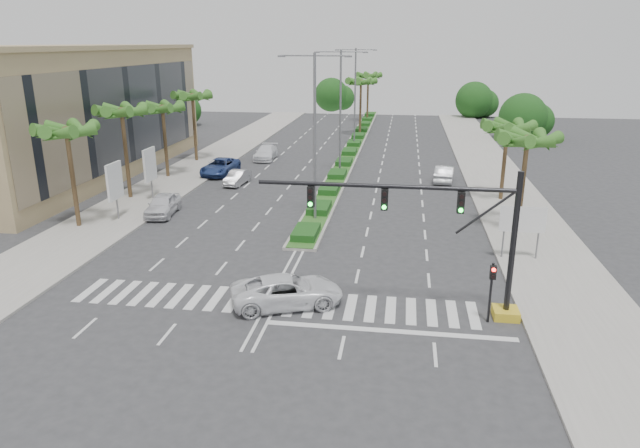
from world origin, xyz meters
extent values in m
plane|color=#333335|center=(0.00, 0.00, 0.00)|extent=(160.00, 160.00, 0.00)
cube|color=gray|center=(15.20, 20.00, 0.07)|extent=(6.00, 120.00, 0.15)
cube|color=gray|center=(-15.20, 20.00, 0.07)|extent=(6.00, 120.00, 0.15)
cube|color=gray|center=(0.00, 45.00, 0.10)|extent=(2.20, 75.00, 0.20)
cube|color=#284E1A|center=(0.00, 45.00, 0.22)|extent=(1.80, 75.00, 0.04)
cube|color=tan|center=(-26.00, 26.00, 6.00)|extent=(12.00, 36.00, 12.00)
cube|color=gold|center=(11.50, 0.00, 0.23)|extent=(1.20, 1.20, 0.45)
cylinder|color=black|center=(11.50, 0.00, 3.70)|extent=(0.28, 0.28, 7.00)
cylinder|color=black|center=(5.50, 0.00, 6.30)|extent=(12.00, 0.20, 0.20)
cylinder|color=black|center=(10.10, 0.00, 5.20)|extent=(2.53, 0.12, 2.15)
cube|color=black|center=(9.00, 0.00, 5.65)|extent=(0.32, 0.24, 1.00)
cylinder|color=#19E533|center=(9.00, -0.14, 5.33)|extent=(0.20, 0.06, 0.20)
cube|color=black|center=(5.50, 0.00, 5.65)|extent=(0.32, 0.24, 1.00)
cylinder|color=#19E533|center=(5.50, -0.14, 5.33)|extent=(0.20, 0.06, 0.20)
cube|color=black|center=(2.00, 0.00, 5.65)|extent=(0.32, 0.24, 1.00)
cylinder|color=#19E533|center=(2.00, -0.14, 5.33)|extent=(0.20, 0.06, 0.20)
cylinder|color=black|center=(10.60, -0.60, 1.50)|extent=(0.12, 0.12, 3.00)
cube|color=black|center=(10.60, -0.75, 2.60)|extent=(0.28, 0.22, 0.65)
cylinder|color=red|center=(10.60, -0.88, 2.78)|extent=(0.18, 0.05, 0.18)
cylinder|color=slate|center=(12.50, 8.00, 1.40)|extent=(0.10, 0.10, 2.80)
cylinder|color=slate|center=(14.50, 8.00, 1.40)|extent=(0.10, 0.10, 2.80)
cube|color=#0C6638|center=(13.50, 8.00, 2.60)|extent=(2.60, 0.08, 1.50)
cube|color=white|center=(13.50, 7.95, 2.60)|extent=(2.70, 0.02, 1.60)
cylinder|color=slate|center=(-14.50, 12.00, 1.40)|extent=(0.12, 0.12, 2.80)
cube|color=white|center=(-14.50, 12.00, 3.00)|extent=(0.18, 2.10, 2.70)
cube|color=#D8594C|center=(-14.50, 12.00, 3.00)|extent=(0.12, 2.00, 2.60)
cylinder|color=slate|center=(-14.50, 18.00, 1.40)|extent=(0.12, 0.12, 2.80)
cube|color=white|center=(-14.50, 18.00, 3.00)|extent=(0.18, 2.10, 2.70)
cube|color=#D8594C|center=(-14.50, 18.00, 3.00)|extent=(0.12, 2.00, 2.60)
cylinder|color=brown|center=(-16.50, 10.00, 3.50)|extent=(0.32, 0.32, 7.00)
sphere|color=brown|center=(-16.50, 10.00, 6.90)|extent=(0.70, 0.70, 0.70)
cone|color=#28641F|center=(-15.40, 10.00, 6.80)|extent=(0.90, 3.62, 1.50)
cone|color=#28641F|center=(-15.81, 10.86, 6.80)|extent=(3.39, 2.96, 1.50)
cone|color=#28641F|center=(-16.74, 11.07, 6.80)|extent=(3.73, 1.68, 1.50)
cone|color=#28641F|center=(-17.49, 10.48, 6.80)|extent=(2.38, 3.65, 1.50)
cone|color=#28641F|center=(-17.49, 9.52, 6.80)|extent=(2.38, 3.65, 1.50)
cone|color=#28641F|center=(-16.74, 8.93, 6.80)|extent=(3.73, 1.68, 1.50)
cone|color=#28641F|center=(-15.81, 9.14, 6.80)|extent=(3.39, 2.96, 1.50)
cylinder|color=brown|center=(-16.50, 18.00, 3.70)|extent=(0.32, 0.32, 7.40)
sphere|color=brown|center=(-16.50, 18.00, 7.30)|extent=(0.70, 0.70, 0.70)
cone|color=#28641F|center=(-15.40, 18.00, 7.20)|extent=(0.90, 3.62, 1.50)
cone|color=#28641F|center=(-15.81, 18.86, 7.20)|extent=(3.39, 2.96, 1.50)
cone|color=#28641F|center=(-16.74, 19.07, 7.20)|extent=(3.73, 1.68, 1.50)
cone|color=#28641F|center=(-17.49, 18.48, 7.20)|extent=(2.38, 3.65, 1.50)
cone|color=#28641F|center=(-17.49, 17.52, 7.20)|extent=(2.38, 3.65, 1.50)
cone|color=#28641F|center=(-16.74, 16.93, 7.20)|extent=(3.73, 1.68, 1.50)
cone|color=#28641F|center=(-15.81, 17.14, 7.20)|extent=(3.39, 2.96, 1.50)
cylinder|color=brown|center=(-16.50, 26.00, 3.40)|extent=(0.32, 0.32, 6.80)
sphere|color=brown|center=(-16.50, 26.00, 6.70)|extent=(0.70, 0.70, 0.70)
cone|color=#28641F|center=(-15.40, 26.00, 6.60)|extent=(0.90, 3.62, 1.50)
cone|color=#28641F|center=(-15.81, 26.86, 6.60)|extent=(3.39, 2.96, 1.50)
cone|color=#28641F|center=(-16.74, 27.07, 6.60)|extent=(3.73, 1.68, 1.50)
cone|color=#28641F|center=(-17.49, 26.48, 6.60)|extent=(2.38, 3.65, 1.50)
cone|color=#28641F|center=(-17.49, 25.52, 6.60)|extent=(2.38, 3.65, 1.50)
cone|color=#28641F|center=(-16.74, 24.93, 6.60)|extent=(3.73, 1.68, 1.50)
cone|color=#28641F|center=(-15.81, 25.14, 6.60)|extent=(3.39, 2.96, 1.50)
cylinder|color=brown|center=(-16.50, 34.00, 3.60)|extent=(0.32, 0.32, 7.20)
sphere|color=brown|center=(-16.50, 34.00, 7.10)|extent=(0.70, 0.70, 0.70)
cone|color=#28641F|center=(-15.40, 34.00, 7.00)|extent=(0.90, 3.62, 1.50)
cone|color=#28641F|center=(-15.81, 34.86, 7.00)|extent=(3.39, 2.96, 1.50)
cone|color=#28641F|center=(-16.74, 35.07, 7.00)|extent=(3.73, 1.68, 1.50)
cone|color=#28641F|center=(-17.49, 34.48, 7.00)|extent=(2.38, 3.65, 1.50)
cone|color=#28641F|center=(-17.49, 33.52, 7.00)|extent=(2.38, 3.65, 1.50)
cone|color=#28641F|center=(-16.74, 32.93, 7.00)|extent=(3.73, 1.68, 1.50)
cone|color=#28641F|center=(-15.81, 33.14, 7.00)|extent=(3.39, 2.96, 1.50)
cylinder|color=brown|center=(14.50, 14.00, 3.25)|extent=(0.32, 0.32, 6.50)
sphere|color=brown|center=(14.50, 14.00, 6.40)|extent=(0.70, 0.70, 0.70)
cone|color=#28641F|center=(15.60, 14.00, 6.30)|extent=(0.90, 3.62, 1.50)
cone|color=#28641F|center=(15.19, 14.86, 6.30)|extent=(3.39, 2.96, 1.50)
cone|color=#28641F|center=(14.26, 15.07, 6.30)|extent=(3.73, 1.68, 1.50)
cone|color=#28641F|center=(13.51, 14.48, 6.30)|extent=(2.38, 3.65, 1.50)
cone|color=#28641F|center=(13.51, 13.52, 6.30)|extent=(2.38, 3.65, 1.50)
cone|color=#28641F|center=(14.26, 12.93, 6.30)|extent=(3.73, 1.68, 1.50)
cone|color=#28641F|center=(15.19, 13.14, 6.30)|extent=(3.39, 2.96, 1.50)
cylinder|color=brown|center=(14.50, 22.00, 3.10)|extent=(0.32, 0.32, 6.20)
sphere|color=brown|center=(14.50, 22.00, 6.10)|extent=(0.70, 0.70, 0.70)
cone|color=#28641F|center=(15.60, 22.00, 6.00)|extent=(0.90, 3.62, 1.50)
cone|color=#28641F|center=(15.19, 22.86, 6.00)|extent=(3.39, 2.96, 1.50)
cone|color=#28641F|center=(14.26, 23.07, 6.00)|extent=(3.73, 1.68, 1.50)
cone|color=#28641F|center=(13.51, 22.48, 6.00)|extent=(2.38, 3.65, 1.50)
cone|color=#28641F|center=(13.51, 21.52, 6.00)|extent=(2.38, 3.65, 1.50)
cone|color=#28641F|center=(14.26, 20.93, 6.00)|extent=(3.73, 1.68, 1.50)
cone|color=#28641F|center=(15.19, 21.14, 6.00)|extent=(3.39, 2.96, 1.50)
cylinder|color=brown|center=(0.00, 55.00, 3.75)|extent=(0.32, 0.32, 7.50)
sphere|color=brown|center=(0.00, 55.00, 7.40)|extent=(0.70, 0.70, 0.70)
cone|color=#28641F|center=(1.10, 55.00, 7.30)|extent=(0.90, 3.62, 1.50)
cone|color=#28641F|center=(0.69, 55.86, 7.30)|extent=(3.39, 2.96, 1.50)
cone|color=#28641F|center=(-0.24, 56.07, 7.30)|extent=(3.73, 1.68, 1.50)
cone|color=#28641F|center=(-0.99, 55.48, 7.30)|extent=(2.38, 3.65, 1.50)
cone|color=#28641F|center=(-0.99, 54.52, 7.30)|extent=(2.38, 3.65, 1.50)
cone|color=#28641F|center=(-0.24, 53.93, 7.30)|extent=(3.73, 1.68, 1.50)
cone|color=#28641F|center=(0.69, 54.14, 7.30)|extent=(3.39, 2.96, 1.50)
cylinder|color=brown|center=(0.00, 70.00, 3.75)|extent=(0.32, 0.32, 7.50)
sphere|color=brown|center=(0.00, 70.00, 7.40)|extent=(0.70, 0.70, 0.70)
cone|color=#28641F|center=(1.10, 70.00, 7.30)|extent=(0.90, 3.62, 1.50)
cone|color=#28641F|center=(0.69, 70.86, 7.30)|extent=(3.39, 2.96, 1.50)
cone|color=#28641F|center=(-0.24, 71.07, 7.30)|extent=(3.73, 1.68, 1.50)
cone|color=#28641F|center=(-0.99, 70.48, 7.30)|extent=(2.38, 3.65, 1.50)
cone|color=#28641F|center=(-0.99, 69.52, 7.30)|extent=(2.38, 3.65, 1.50)
cone|color=#28641F|center=(-0.24, 68.93, 7.30)|extent=(3.73, 1.68, 1.50)
cone|color=#28641F|center=(0.69, 69.14, 7.30)|extent=(3.39, 2.96, 1.50)
cylinder|color=slate|center=(0.00, 14.00, 6.00)|extent=(0.20, 0.20, 12.00)
cylinder|color=slate|center=(-1.20, 14.00, 11.80)|extent=(2.40, 0.10, 0.10)
cylinder|color=slate|center=(1.20, 14.00, 11.80)|extent=(2.40, 0.10, 0.10)
cube|color=slate|center=(-2.30, 14.00, 11.75)|extent=(0.50, 0.25, 0.12)
cube|color=slate|center=(2.30, 14.00, 11.75)|extent=(0.50, 0.25, 0.12)
cylinder|color=slate|center=(0.00, 30.00, 6.00)|extent=(0.20, 0.20, 12.00)
cylinder|color=slate|center=(-1.20, 30.00, 11.80)|extent=(2.40, 0.10, 0.10)
cylinder|color=slate|center=(1.20, 30.00, 11.80)|extent=(2.40, 0.10, 0.10)
cube|color=slate|center=(-2.30, 30.00, 11.75)|extent=(0.50, 0.25, 0.12)
cube|color=slate|center=(2.30, 30.00, 11.75)|extent=(0.50, 0.25, 0.12)
cylinder|color=slate|center=(0.00, 46.00, 6.00)|extent=(0.20, 0.20, 12.00)
cylinder|color=slate|center=(-1.20, 46.00, 11.80)|extent=(2.40, 0.10, 0.10)
cylinder|color=slate|center=(1.20, 46.00, 11.80)|extent=(2.40, 0.10, 0.10)
cube|color=slate|center=(-2.30, 46.00, 11.75)|extent=(0.50, 0.25, 0.12)
cube|color=slate|center=(2.30, 46.00, 11.75)|extent=(0.50, 0.25, 0.12)
imported|color=silver|center=(-11.80, 13.88, 0.81)|extent=(2.39, 4.90, 1.61)
imported|color=#A7A6AB|center=(-8.93, 24.19, 0.65)|extent=(1.81, 4.09, 1.31)
imported|color=navy|center=(-11.80, 27.97, 0.80)|extent=(2.94, 5.86, 1.59)
imported|color=white|center=(-9.11, 36.24, 0.76)|extent=(2.30, 5.32, 1.53)
imported|color=white|center=(0.81, -0.21, 0.78)|extent=(6.15, 4.41, 1.56)
imported|color=silver|center=(10.18, 28.06, 0.79)|extent=(2.23, 4.97, 1.58)
camera|label=1|loc=(6.30, -25.87, 12.69)|focal=32.00mm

